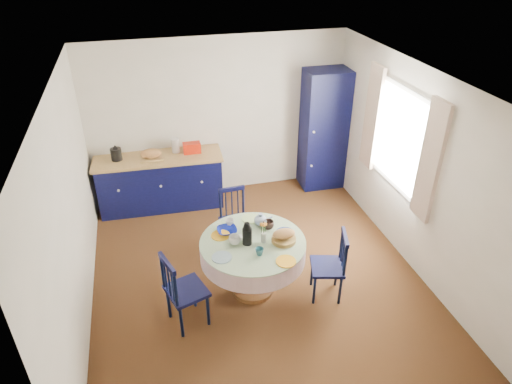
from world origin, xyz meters
TOP-DOWN VIEW (x-y plane):
  - floor at (0.00, 0.00)m, footprint 4.50×4.50m
  - ceiling at (0.00, 0.00)m, footprint 4.50×4.50m
  - wall_back at (0.00, 2.25)m, footprint 4.00×0.02m
  - wall_left at (-2.00, 0.00)m, footprint 0.02×4.50m
  - wall_right at (2.00, 0.00)m, footprint 0.02×4.50m
  - window at (1.95, 0.30)m, footprint 0.10×1.74m
  - kitchen_counter at (-1.00, 1.96)m, footprint 1.93×0.68m
  - pantry_cabinet at (1.66, 2.00)m, footprint 0.70×0.51m
  - dining_table at (-0.10, -0.27)m, footprint 1.22×1.22m
  - chair_left at (-0.96, -0.58)m, footprint 0.51×0.52m
  - chair_far at (-0.12, 0.63)m, footprint 0.41×0.39m
  - chair_right at (0.75, -0.57)m, footprint 0.46×0.48m
  - mug_a at (-0.32, -0.26)m, footprint 0.13×0.13m
  - mug_b at (-0.10, -0.53)m, footprint 0.09×0.09m
  - mug_c at (0.14, -0.07)m, footprint 0.13×0.13m
  - mug_d at (-0.30, 0.09)m, footprint 0.10×0.10m
  - cobalt_bowl at (-0.36, -0.03)m, footprint 0.23×0.23m

SIDE VIEW (x-z plane):
  - floor at x=0.00m, z-range 0.00..0.00m
  - kitchen_counter at x=-1.00m, z-range -0.10..0.99m
  - chair_far at x=-0.12m, z-range 0.01..0.88m
  - chair_right at x=0.75m, z-range 0.01..0.88m
  - chair_left at x=-0.96m, z-range 0.01..0.94m
  - dining_table at x=-0.10m, z-range 0.11..1.12m
  - cobalt_bowl at x=-0.36m, z-range 0.74..0.79m
  - mug_b at x=-0.10m, z-range 0.74..0.82m
  - mug_d at x=-0.30m, z-range 0.74..0.83m
  - mug_c at x=0.14m, z-range 0.74..0.84m
  - mug_a at x=-0.32m, z-range 0.74..0.84m
  - pantry_cabinet at x=1.66m, z-range 0.00..1.96m
  - wall_back at x=0.00m, z-range 0.00..2.50m
  - wall_left at x=-2.00m, z-range 0.00..2.50m
  - wall_right at x=2.00m, z-range 0.00..2.50m
  - window at x=1.95m, z-range 0.80..2.25m
  - ceiling at x=0.00m, z-range 2.50..2.50m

